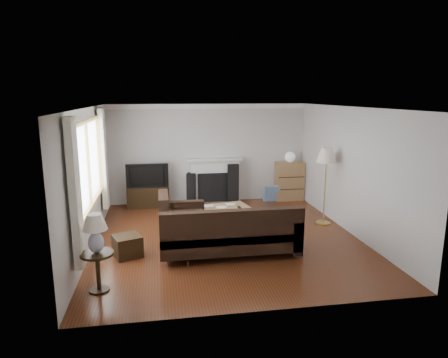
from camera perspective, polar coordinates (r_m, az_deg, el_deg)
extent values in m
cube|color=#4E2411|center=(7.87, 0.36, -8.31)|extent=(5.10, 5.60, 0.04)
cube|color=white|center=(7.38, 0.39, 10.20)|extent=(5.10, 5.60, 0.04)
cube|color=beige|center=(10.21, -2.25, 3.65)|extent=(5.00, 0.04, 2.50)
cube|color=beige|center=(4.92, 5.82, -5.59)|extent=(5.00, 0.04, 2.50)
cube|color=beige|center=(7.53, -18.73, 0.00)|extent=(0.04, 5.50, 2.50)
cube|color=beige|center=(8.32, 17.61, 1.17)|extent=(0.04, 5.50, 2.50)
cube|color=olive|center=(7.27, -18.75, 2.01)|extent=(0.12, 2.74, 1.54)
cube|color=silver|center=(5.83, -20.50, -1.99)|extent=(0.10, 0.35, 2.10)
cube|color=silver|center=(8.77, -16.81, 2.75)|extent=(0.10, 0.35, 2.10)
cube|color=white|center=(10.24, -1.31, -0.16)|extent=(1.40, 0.26, 1.15)
cube|color=black|center=(10.08, -10.76, -2.44)|extent=(1.02, 0.46, 0.51)
imported|color=black|center=(9.96, -10.89, 0.61)|extent=(1.02, 0.13, 0.58)
cube|color=black|center=(10.13, -4.68, -1.37)|extent=(0.27, 0.31, 0.79)
cube|color=black|center=(10.24, 1.27, -0.59)|extent=(0.30, 0.35, 1.00)
cube|color=olive|center=(10.60, 9.30, -0.29)|extent=(0.73, 0.35, 1.01)
sphere|color=white|center=(10.48, 9.41, 3.11)|extent=(0.27, 0.27, 0.27)
cube|color=black|center=(6.96, 0.74, -7.42)|extent=(2.59, 1.89, 0.84)
cube|color=olive|center=(8.37, -0.46, -5.43)|extent=(1.24, 0.84, 0.45)
cube|color=black|center=(7.14, -13.63, -9.28)|extent=(0.56, 0.56, 0.37)
cube|color=#BE9342|center=(8.70, 14.22, -1.06)|extent=(0.55, 0.55, 1.64)
cube|color=black|center=(6.02, -17.54, -12.53)|extent=(0.46, 0.46, 0.58)
cube|color=silver|center=(5.82, -17.89, -7.48)|extent=(0.34, 0.34, 0.55)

